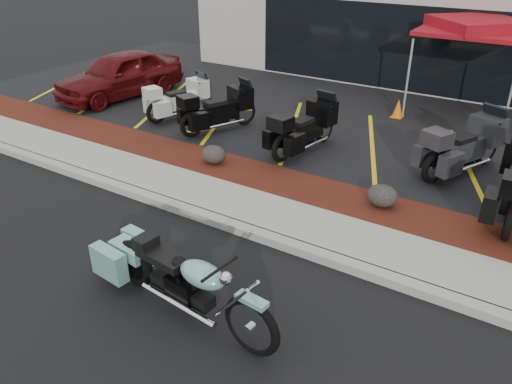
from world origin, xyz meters
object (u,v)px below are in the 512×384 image
Objects in this scene: hero_cruiser at (252,318)px; touring_white at (202,92)px; popup_canopy at (477,27)px; parked_car at (120,74)px; traffic_cone at (398,108)px.

touring_white is at bearing 137.46° from hero_cruiser.
popup_canopy reaches higher than touring_white.
parked_car is at bearing 110.47° from touring_white.
parked_car is (-9.16, 6.76, 0.28)m from hero_cruiser.
traffic_cone is 0.14× the size of popup_canopy.
popup_canopy is (0.17, 10.89, 1.92)m from hero_cruiser.
hero_cruiser is at bearing -82.61° from traffic_cone.
parked_car reaches higher than hero_cruiser.
parked_car is 1.14× the size of popup_canopy.
hero_cruiser is at bearing -112.09° from popup_canopy.
traffic_cone is at bearing -154.82° from popup_canopy.
hero_cruiser is at bearing -27.97° from parked_car.
parked_car reaches higher than traffic_cone.
parked_car is 10.33m from popup_canopy.
touring_white is 5.49m from traffic_cone.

